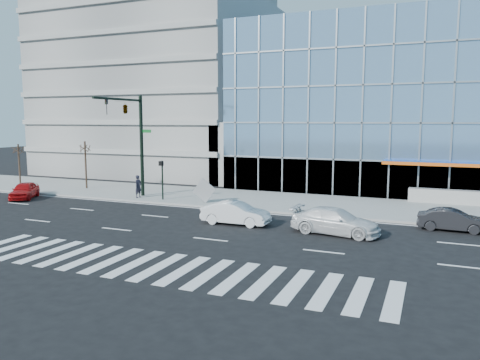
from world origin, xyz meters
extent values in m
plane|color=black|center=(0.00, 0.00, 0.00)|extent=(160.00, 160.00, 0.00)
cube|color=gray|center=(0.00, 8.00, 0.07)|extent=(120.00, 8.00, 0.15)
cube|color=#77A1C7|center=(14.00, 26.00, 7.50)|extent=(42.00, 26.00, 15.00)
cube|color=gray|center=(-20.00, 26.00, 10.00)|extent=(24.00, 24.00, 20.00)
cube|color=gray|center=(-6.00, 18.00, 3.00)|extent=(6.00, 8.00, 6.00)
cube|color=slate|center=(-58.00, 64.00, 30.00)|extent=(13.00, 13.00, 60.00)
cube|color=gray|center=(-30.00, 70.00, 24.00)|extent=(14.00, 14.00, 48.00)
cylinder|color=black|center=(-11.00, 6.00, 4.15)|extent=(0.28, 0.28, 8.00)
cylinder|color=black|center=(-11.00, 3.20, 7.75)|extent=(0.18, 5.60, 0.18)
imported|color=black|center=(-11.00, 1.80, 7.15)|extent=(0.18, 0.22, 1.10)
imported|color=black|center=(-11.00, 4.00, 7.15)|extent=(0.48, 2.24, 0.90)
cube|color=#0C591E|center=(-10.55, 6.00, 5.35)|extent=(0.90, 0.05, 0.25)
cylinder|color=black|center=(-8.50, 5.00, 1.65)|extent=(0.12, 0.12, 3.00)
cube|color=black|center=(-8.50, 4.85, 2.95)|extent=(0.30, 0.25, 0.35)
cylinder|color=#332319|center=(-18.00, 7.50, 2.25)|extent=(0.16, 0.16, 4.20)
ellipsoid|color=#332319|center=(-18.00, 7.50, 3.93)|extent=(1.10, 1.10, 0.90)
cylinder|color=#332319|center=(-26.00, 7.50, 2.05)|extent=(0.16, 0.16, 3.80)
ellipsoid|color=#332319|center=(-26.00, 7.50, 3.57)|extent=(1.10, 1.10, 0.90)
imported|color=silver|center=(5.81, -0.26, 0.71)|extent=(5.09, 2.55, 1.42)
imported|color=white|center=(-0.19, -0.17, 0.68)|extent=(4.16, 1.50, 1.36)
imported|color=black|center=(11.81, 3.00, 0.62)|extent=(3.81, 1.44, 1.24)
imported|color=#B20D0F|center=(-19.37, 1.88, 0.66)|extent=(3.31, 4.12, 1.32)
imported|color=black|center=(-10.75, 5.04, 1.04)|extent=(0.52, 0.71, 1.78)
cube|color=#9B9B9B|center=(-4.93, 5.00, 1.06)|extent=(1.81, 0.30, 1.82)
camera|label=1|loc=(10.62, -25.52, 6.24)|focal=35.00mm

